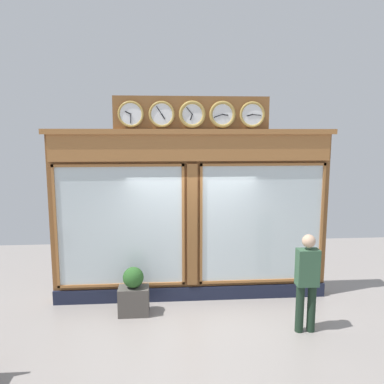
% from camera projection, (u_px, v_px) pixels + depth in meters
% --- Properties ---
extents(shop_facade, '(5.57, 0.42, 4.02)m').
position_uv_depth(shop_facade, '(192.00, 213.00, 7.53)').
color(shop_facade, brown).
rests_on(shop_facade, ground_plane).
extents(pedestrian, '(0.36, 0.23, 1.69)m').
position_uv_depth(pedestrian, '(307.00, 279.00, 6.32)').
color(pedestrian, '#1C2F21').
rests_on(pedestrian, ground_plane).
extents(planter_box, '(0.56, 0.36, 0.52)m').
position_uv_depth(planter_box, '(134.00, 301.00, 7.03)').
color(planter_box, '#4C4742').
rests_on(planter_box, ground_plane).
extents(planter_shrub, '(0.38, 0.38, 0.38)m').
position_uv_depth(planter_shrub, '(133.00, 277.00, 6.96)').
color(planter_shrub, '#285623').
rests_on(planter_shrub, planter_box).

